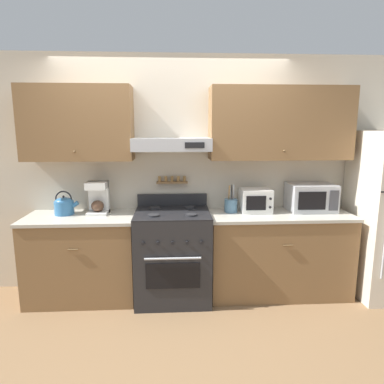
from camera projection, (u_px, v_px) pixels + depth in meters
ground_plane at (173, 309)px, 3.41m from camera, size 16.00×16.00×0.00m
wall_back at (180, 156)px, 3.70m from camera, size 5.20×0.46×2.55m
counter_left at (82, 257)px, 3.58m from camera, size 1.12×0.62×0.89m
counter_right at (278, 253)px, 3.70m from camera, size 1.50×0.62×0.89m
stove_range at (173, 255)px, 3.59m from camera, size 0.77×0.70×1.06m
tea_kettle at (64, 205)px, 3.55m from camera, size 0.25×0.20×0.25m
coffee_maker at (98, 198)px, 3.59m from camera, size 0.21×0.23×0.34m
microwave at (311, 197)px, 3.71m from camera, size 0.48×0.36×0.30m
utensil_crock at (231, 205)px, 3.65m from camera, size 0.14×0.14×0.30m
toaster_oven at (255, 200)px, 3.66m from camera, size 0.32×0.28×0.25m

